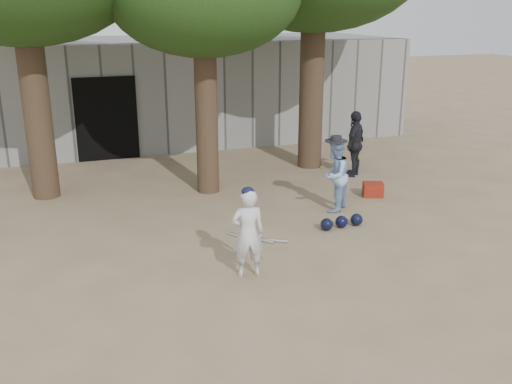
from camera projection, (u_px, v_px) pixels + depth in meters
name	position (u px, v px, depth m)	size (l,w,h in m)	color
ground	(241.00, 274.00, 8.74)	(70.00, 70.00, 0.00)	#937C5E
boy_player	(248.00, 233.00, 8.49)	(0.50, 0.33, 1.37)	silver
spectator_blue	(335.00, 176.00, 11.27)	(0.71, 0.55, 1.46)	#91B4E1
spectator_dark	(355.00, 144.00, 13.65)	(0.93, 0.39, 1.58)	black
red_bag	(373.00, 190.00, 12.31)	(0.42, 0.32, 0.30)	#A32E15
back_building	(138.00, 89.00, 17.56)	(16.00, 5.24, 3.00)	gray
helmet_row	(342.00, 222.00, 10.54)	(0.87, 0.27, 0.23)	black
bat_pile	(256.00, 239.00, 10.00)	(0.91, 0.77, 0.06)	silver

